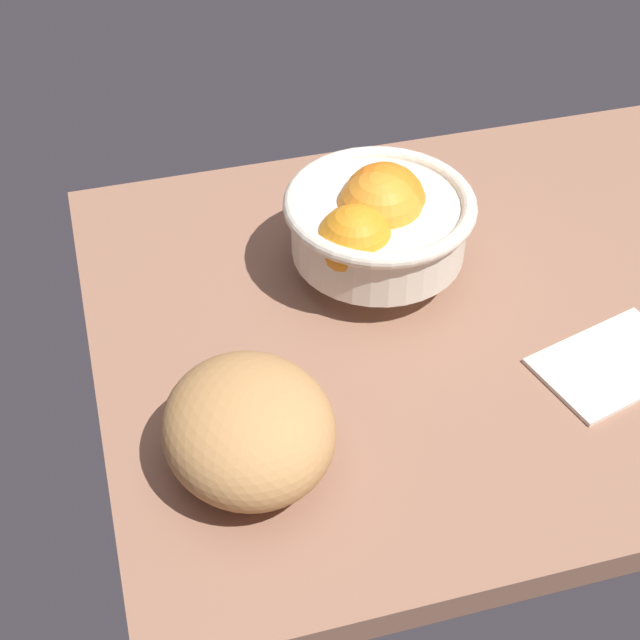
{
  "coord_description": "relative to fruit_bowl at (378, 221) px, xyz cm",
  "views": [
    {
      "loc": [
        33.1,
        65.88,
        66.44
      ],
      "look_at": [
        16.13,
        3.0,
        5.0
      ],
      "focal_mm": 54.89,
      "sensor_mm": 36.0,
      "label": 1
    }
  ],
  "objects": [
    {
      "name": "ground_plane",
      "position": [
        -7.31,
        7.55,
        -8.36
      ],
      "size": [
        74.48,
        60.79,
        3.0
      ],
      "primitive_type": "cube",
      "color": "#8D614B"
    },
    {
      "name": "fruit_bowl",
      "position": [
        0.0,
        0.0,
        0.0
      ],
      "size": [
        19.22,
        19.22,
        12.06
      ],
      "color": "beige",
      "rests_on": "ground"
    },
    {
      "name": "napkin_folded",
      "position": [
        -17.61,
        18.71,
        -6.38
      ],
      "size": [
        16.16,
        12.8,
        0.95
      ],
      "primitive_type": "cube",
      "rotation": [
        0.0,
        0.0,
        0.27
      ],
      "color": "beige",
      "rests_on": "ground"
    },
    {
      "name": "bread_loaf",
      "position": [
        17.82,
        21.23,
        -2.22
      ],
      "size": [
        15.93,
        17.28,
        9.27
      ],
      "primitive_type": "ellipsoid",
      "rotation": [
        0.0,
        0.0,
        4.82
      ],
      "color": "#B9844D",
      "rests_on": "ground"
    }
  ]
}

